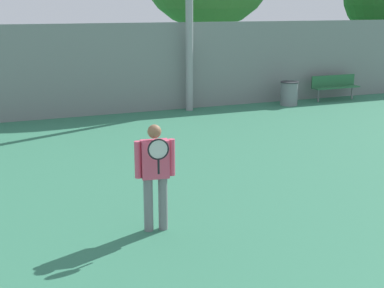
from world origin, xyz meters
name	(u,v)px	position (x,y,z in m)	size (l,w,h in m)	color
tennis_player	(155,171)	(-2.19, 5.94, 0.94)	(0.60, 0.44, 1.64)	slate
bench_courtside_near	(335,85)	(7.58, 14.50, 0.57)	(1.86, 0.40, 0.89)	#28663D
trash_bin	(289,93)	(5.50, 14.25, 0.41)	(0.62, 0.62, 0.81)	gray
back_fence	(127,69)	(0.00, 15.06, 1.41)	(25.73, 0.06, 2.82)	gray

